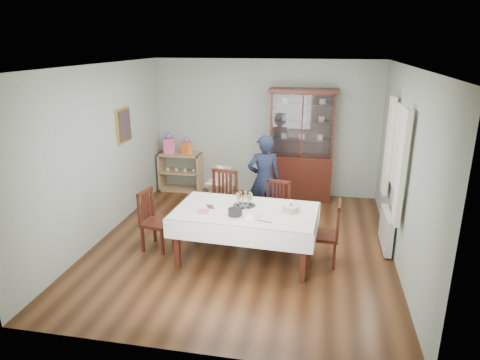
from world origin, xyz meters
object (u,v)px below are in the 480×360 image
(gift_bag_orange, at_px, (186,147))
(gift_bag_pink, at_px, (169,144))
(chair_end_right, at_px, (324,245))
(chair_far_left, at_px, (221,215))
(dining_table, at_px, (246,234))
(high_chair, at_px, (221,198))
(woman, at_px, (264,180))
(china_cabinet, at_px, (302,144))
(chair_far_right, at_px, (275,222))
(chair_end_left, at_px, (157,232))
(champagne_tray, at_px, (244,202))
(birthday_cake, at_px, (291,209))
(sideboard, at_px, (181,172))

(gift_bag_orange, bearing_deg, gift_bag_pink, 180.00)
(chair_end_right, bearing_deg, chair_far_left, -110.82)
(dining_table, distance_m, gift_bag_orange, 3.25)
(chair_end_right, bearing_deg, high_chair, -122.94)
(chair_end_right, bearing_deg, woman, -137.48)
(chair_end_right, height_order, high_chair, high_chair)
(china_cabinet, height_order, chair_far_right, china_cabinet)
(chair_far_left, bearing_deg, chair_far_right, 7.23)
(chair_end_left, height_order, champagne_tray, champagne_tray)
(high_chair, xyz_separation_m, gift_bag_orange, (-1.02, 1.29, 0.58))
(china_cabinet, distance_m, champagne_tray, 2.66)
(chair_end_right, xyz_separation_m, woman, (-1.04, 1.27, 0.50))
(high_chair, bearing_deg, woman, 11.15)
(woman, distance_m, birthday_cake, 1.43)
(chair_far_right, height_order, chair_end_right, chair_end_right)
(chair_end_left, distance_m, gift_bag_pink, 2.82)
(chair_end_left, height_order, gift_bag_pink, gift_bag_pink)
(chair_end_left, relative_size, birthday_cake, 3.35)
(dining_table, relative_size, gift_bag_orange, 5.84)
(birthday_cake, bearing_deg, champagne_tray, 171.71)
(birthday_cake, xyz_separation_m, gift_bag_orange, (-2.35, 2.66, 0.15))
(china_cabinet, relative_size, champagne_tray, 6.66)
(chair_end_right, bearing_deg, gift_bag_pink, -125.96)
(gift_bag_pink, bearing_deg, woman, -31.76)
(china_cabinet, distance_m, high_chair, 1.99)
(woman, xyz_separation_m, gift_bag_pink, (-2.17, 1.34, 0.21))
(china_cabinet, distance_m, birthday_cake, 2.68)
(champagne_tray, distance_m, gift_bag_orange, 3.07)
(woman, bearing_deg, chair_end_left, 21.11)
(china_cabinet, height_order, chair_far_left, china_cabinet)
(china_cabinet, height_order, sideboard, china_cabinet)
(chair_end_right, distance_m, birthday_cake, 0.72)
(high_chair, relative_size, gift_bag_orange, 2.73)
(high_chair, bearing_deg, birthday_cake, -30.93)
(chair_far_left, bearing_deg, sideboard, 134.84)
(china_cabinet, bearing_deg, sideboard, 179.51)
(chair_far_left, relative_size, champagne_tray, 3.13)
(china_cabinet, relative_size, gift_bag_orange, 6.17)
(chair_end_left, height_order, birthday_cake, birthday_cake)
(chair_far_right, bearing_deg, champagne_tray, -108.89)
(dining_table, distance_m, chair_far_right, 0.86)
(dining_table, height_order, woman, woman)
(woman, relative_size, gift_bag_orange, 4.42)
(chair_far_left, bearing_deg, high_chair, 113.23)
(dining_table, relative_size, chair_far_right, 2.25)
(champagne_tray, bearing_deg, chair_end_right, -2.42)
(china_cabinet, xyz_separation_m, chair_end_right, (0.49, -2.61, -0.85))
(champagne_tray, xyz_separation_m, gift_bag_orange, (-1.67, 2.56, 0.13))
(champagne_tray, relative_size, gift_bag_pink, 0.77)
(champagne_tray, height_order, birthday_cake, champagne_tray)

